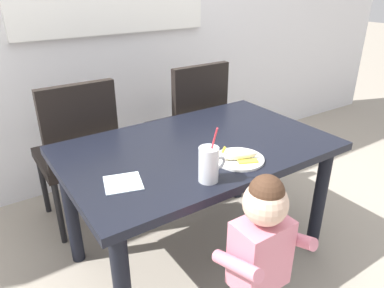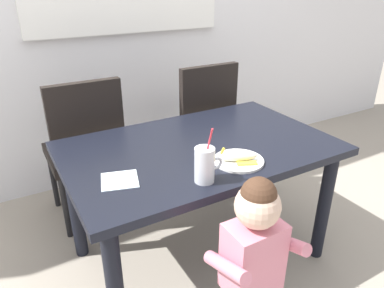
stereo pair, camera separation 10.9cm
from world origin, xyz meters
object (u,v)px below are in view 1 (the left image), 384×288
dining_chair_left (78,148)px  toddler_standing (261,246)px  dining_table (198,162)px  peeled_banana (240,155)px  paper_napkin (123,183)px  dining_chair_right (191,121)px  milk_cup (209,166)px  snack_plate (239,159)px

dining_chair_left → toddler_standing: bearing=104.5°
dining_table → toddler_standing: toddler_standing is taller
peeled_banana → paper_napkin: 0.54m
peeled_banana → dining_chair_right: bearing=69.9°
milk_cup → paper_napkin: 0.36m
dining_table → paper_napkin: paper_napkin is taller
dining_table → snack_plate: snack_plate is taller
dining_chair_left → paper_napkin: (-0.04, -0.78, 0.16)m
peeled_banana → milk_cup: bearing=-165.4°
dining_chair_left → peeled_banana: 1.04m
snack_plate → dining_chair_left: bearing=118.9°
toddler_standing → peeled_banana: toddler_standing is taller
dining_chair_right → dining_table: bearing=59.1°
toddler_standing → dining_chair_left: bearing=104.5°
toddler_standing → dining_table: bearing=79.5°
dining_chair_right → peeled_banana: (-0.33, -0.89, 0.19)m
peeled_banana → paper_napkin: bearing=167.2°
snack_plate → paper_napkin: snack_plate is taller
dining_chair_left → dining_chair_right: same height
peeled_banana → paper_napkin: peeled_banana is taller
dining_table → paper_napkin: size_ratio=8.95×
dining_chair_left → paper_napkin: 0.80m
dining_table → paper_napkin: bearing=-163.7°
dining_chair_left → snack_plate: size_ratio=4.17×
paper_napkin → milk_cup: bearing=-29.8°
dining_chair_left → snack_plate: 1.03m
toddler_standing → snack_plate: toddler_standing is taller
dining_table → dining_chair_left: 0.77m
dining_chair_right → peeled_banana: dining_chair_right is taller
dining_chair_right → snack_plate: 0.96m
peeled_banana → toddler_standing: bearing=-116.1°
dining_chair_left → paper_napkin: size_ratio=6.40×
dining_table → peeled_banana: 0.29m
dining_table → peeled_banana: peeled_banana is taller
milk_cup → snack_plate: milk_cup is taller
dining_chair_right → milk_cup: 1.12m
paper_napkin → snack_plate: bearing=-11.6°
dining_chair_right → peeled_banana: bearing=69.9°
dining_table → milk_cup: milk_cup is taller
dining_chair_right → paper_napkin: dining_chair_right is taller
dining_table → dining_chair_left: bearing=123.8°
milk_cup → peeled_banana: 0.23m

